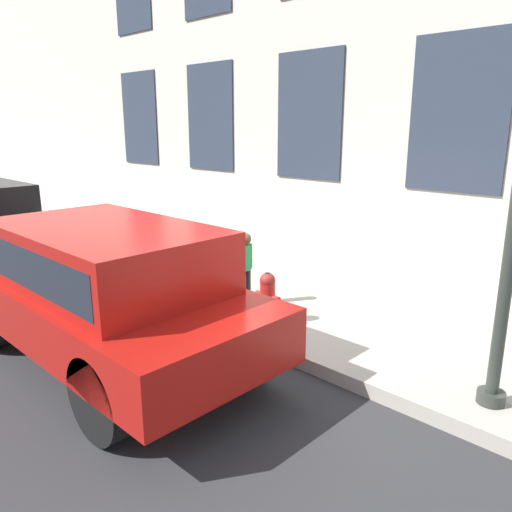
% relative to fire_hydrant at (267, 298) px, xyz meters
% --- Properties ---
extents(ground_plane, '(80.00, 80.00, 0.00)m').
position_rel_fire_hydrant_xyz_m(ground_plane, '(-0.49, -0.08, -0.53)').
color(ground_plane, '#2D2D30').
extents(sidewalk, '(2.83, 60.00, 0.17)m').
position_rel_fire_hydrant_xyz_m(sidewalk, '(0.92, -0.08, -0.44)').
color(sidewalk, '#A8A093').
rests_on(sidewalk, ground_plane).
extents(building_facade, '(0.33, 40.00, 8.22)m').
position_rel_fire_hydrant_xyz_m(building_facade, '(2.48, -0.08, 3.59)').
color(building_facade, beige).
rests_on(building_facade, ground_plane).
extents(fire_hydrant, '(0.28, 0.40, 0.70)m').
position_rel_fire_hydrant_xyz_m(fire_hydrant, '(0.00, 0.00, 0.00)').
color(fire_hydrant, red).
rests_on(fire_hydrant, sidewalk).
extents(person, '(0.26, 0.17, 1.09)m').
position_rel_fire_hydrant_xyz_m(person, '(0.30, 0.72, 0.30)').
color(person, '#232328').
rests_on(person, sidewalk).
extents(parked_truck_red_near, '(1.95, 4.55, 1.68)m').
position_rel_fire_hydrant_xyz_m(parked_truck_red_near, '(-1.91, 0.83, 0.46)').
color(parked_truck_red_near, black).
rests_on(parked_truck_red_near, ground_plane).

